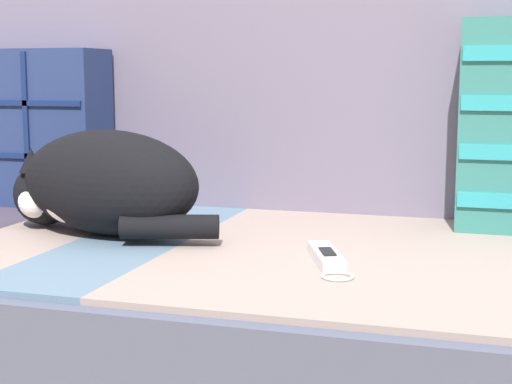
# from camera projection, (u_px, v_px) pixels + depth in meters

# --- Properties ---
(couch) EXTENTS (2.06, 0.91, 0.38)m
(couch) POSITION_uv_depth(u_px,v_px,m) (297.00, 348.00, 1.41)
(couch) COLOR gray
(couch) RESTS_ON ground_plane
(sofa_backrest) EXTENTS (2.02, 0.14, 0.53)m
(sofa_backrest) POSITION_uv_depth(u_px,v_px,m) (342.00, 87.00, 1.71)
(sofa_backrest) COLOR slate
(sofa_backrest) RESTS_ON couch
(throw_pillow_quilted) EXTENTS (0.43, 0.14, 0.35)m
(throw_pillow_quilted) POSITION_uv_depth(u_px,v_px,m) (16.00, 127.00, 1.79)
(throw_pillow_quilted) COLOR navy
(throw_pillow_quilted) RESTS_ON couch
(sleeping_cat) EXTENTS (0.45, 0.28, 0.19)m
(sleeping_cat) POSITION_uv_depth(u_px,v_px,m) (100.00, 185.00, 1.45)
(sleeping_cat) COLOR black
(sleeping_cat) RESTS_ON couch
(game_remote_far) EXTENTS (0.11, 0.20, 0.02)m
(game_remote_far) POSITION_uv_depth(u_px,v_px,m) (327.00, 258.00, 1.23)
(game_remote_far) COLOR white
(game_remote_far) RESTS_ON couch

